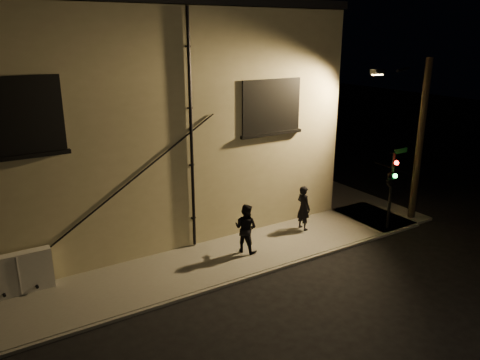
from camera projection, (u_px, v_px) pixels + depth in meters
ground at (281, 268)px, 15.87m from camera, size 90.00×90.00×0.00m
sidewalk at (243, 218)px, 20.02m from camera, size 21.00×16.00×0.12m
building at (105, 110)px, 20.33m from camera, size 16.20×12.23×8.80m
utility_cabinet at (18, 274)px, 13.92m from camera, size 1.97×0.33×1.29m
pedestrian_a at (303, 208)px, 18.47m from camera, size 0.48×0.69×1.80m
pedestrian_b at (246, 228)px, 16.57m from camera, size 1.01×1.09×1.79m
traffic_signal at (391, 178)px, 18.02m from camera, size 1.21×1.89×3.23m
streetlamp_pole at (417, 137)px, 18.92m from camera, size 2.02×1.38×6.74m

